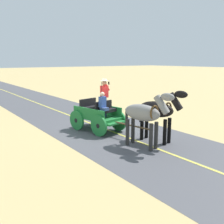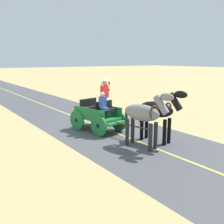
# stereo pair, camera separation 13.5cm
# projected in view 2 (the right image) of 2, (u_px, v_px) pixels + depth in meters

# --- Properties ---
(ground_plane) EXTENTS (200.00, 200.00, 0.00)m
(ground_plane) POSITION_uv_depth(u_px,v_px,m) (103.00, 128.00, 12.90)
(ground_plane) COLOR tan
(road_surface) EXTENTS (5.27, 160.00, 0.01)m
(road_surface) POSITION_uv_depth(u_px,v_px,m) (103.00, 128.00, 12.90)
(road_surface) COLOR #4C4C51
(road_surface) RESTS_ON ground
(road_centre_stripe) EXTENTS (0.12, 160.00, 0.00)m
(road_centre_stripe) POSITION_uv_depth(u_px,v_px,m) (103.00, 128.00, 12.90)
(road_centre_stripe) COLOR #DBCC4C
(road_centre_stripe) RESTS_ON road_surface
(horse_drawn_carriage) EXTENTS (1.84, 4.51, 2.50)m
(horse_drawn_carriage) POSITION_uv_depth(u_px,v_px,m) (99.00, 114.00, 12.33)
(horse_drawn_carriage) COLOR #1E7233
(horse_drawn_carriage) RESTS_ON ground
(horse_near_side) EXTENTS (0.91, 2.15, 2.21)m
(horse_near_side) POSITION_uv_depth(u_px,v_px,m) (158.00, 111.00, 10.49)
(horse_near_side) COLOR black
(horse_near_side) RESTS_ON ground
(horse_off_side) EXTENTS (0.91, 2.15, 2.21)m
(horse_off_side) POSITION_uv_depth(u_px,v_px,m) (144.00, 114.00, 9.83)
(horse_off_side) COLOR gray
(horse_off_side) RESTS_ON ground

